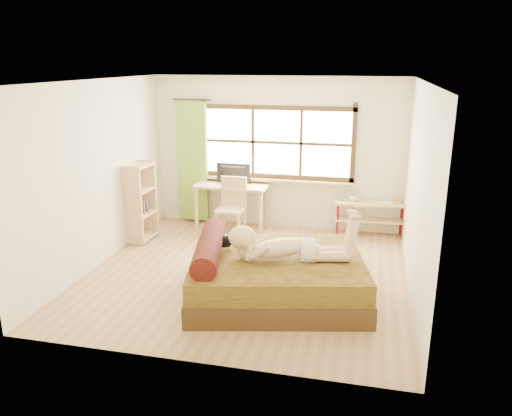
% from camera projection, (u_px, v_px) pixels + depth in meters
% --- Properties ---
extents(floor, '(4.50, 4.50, 0.00)m').
position_uv_depth(floor, '(247.00, 274.00, 7.19)').
color(floor, '#9E754C').
rests_on(floor, ground).
extents(ceiling, '(4.50, 4.50, 0.00)m').
position_uv_depth(ceiling, '(246.00, 81.00, 6.42)').
color(ceiling, white).
rests_on(ceiling, wall_back).
extents(wall_back, '(4.50, 0.00, 4.50)m').
position_uv_depth(wall_back, '(277.00, 154.00, 8.91)').
color(wall_back, silver).
rests_on(wall_back, floor).
extents(wall_front, '(4.50, 0.00, 4.50)m').
position_uv_depth(wall_front, '(189.00, 238.00, 4.71)').
color(wall_front, silver).
rests_on(wall_front, floor).
extents(wall_left, '(0.00, 4.50, 4.50)m').
position_uv_depth(wall_left, '(97.00, 175.00, 7.29)').
color(wall_left, silver).
rests_on(wall_left, floor).
extents(wall_right, '(0.00, 4.50, 4.50)m').
position_uv_depth(wall_right, '(418.00, 192.00, 6.32)').
color(wall_right, silver).
rests_on(wall_right, floor).
extents(window, '(2.80, 0.16, 1.46)m').
position_uv_depth(window, '(277.00, 145.00, 8.83)').
color(window, '#FFEDBF').
rests_on(window, wall_back).
extents(curtain, '(0.55, 0.10, 2.20)m').
position_uv_depth(curtain, '(193.00, 162.00, 9.19)').
color(curtain, olive).
rests_on(curtain, wall_back).
extents(bed, '(2.54, 2.20, 0.84)m').
position_uv_depth(bed, '(273.00, 275.00, 6.42)').
color(bed, '#341D0F').
rests_on(bed, floor).
extents(woman, '(1.60, 0.77, 0.66)m').
position_uv_depth(woman, '(289.00, 235.00, 6.18)').
color(woman, '#DEAF8F').
rests_on(woman, bed).
extents(kitten, '(0.35, 0.20, 0.26)m').
position_uv_depth(kitten, '(225.00, 240.00, 6.56)').
color(kitten, black).
rests_on(kitten, bed).
extents(desk, '(1.32, 0.63, 0.81)m').
position_uv_depth(desk, '(232.00, 190.00, 8.98)').
color(desk, tan).
rests_on(desk, floor).
extents(monitor, '(0.63, 0.10, 0.36)m').
position_uv_depth(monitor, '(232.00, 174.00, 8.94)').
color(monitor, black).
rests_on(monitor, desk).
extents(chair, '(0.47, 0.47, 1.02)m').
position_uv_depth(chair, '(232.00, 203.00, 8.66)').
color(chair, tan).
rests_on(chair, floor).
extents(pipe_shelf, '(1.23, 0.42, 0.68)m').
position_uv_depth(pipe_shelf, '(371.00, 211.00, 8.64)').
color(pipe_shelf, tan).
rests_on(pipe_shelf, floor).
extents(cup, '(0.15, 0.15, 0.11)m').
position_uv_depth(cup, '(353.00, 198.00, 8.64)').
color(cup, gray).
rests_on(cup, pipe_shelf).
extents(book, '(0.16, 0.21, 0.01)m').
position_uv_depth(book, '(383.00, 203.00, 8.55)').
color(book, gray).
rests_on(book, pipe_shelf).
extents(bookshelf, '(0.34, 0.59, 1.32)m').
position_uv_depth(bookshelf, '(141.00, 202.00, 8.36)').
color(bookshelf, tan).
rests_on(bookshelf, floor).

